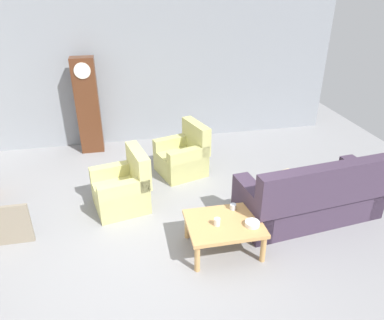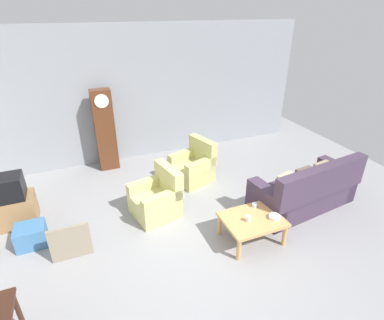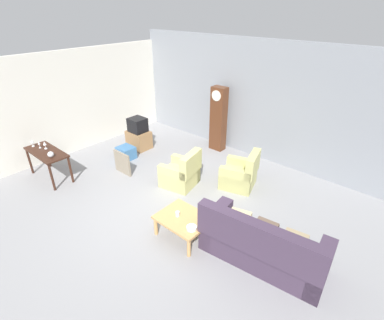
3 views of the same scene
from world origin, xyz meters
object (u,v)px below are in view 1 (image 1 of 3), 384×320
Objects in this scene: coffee_table_wood at (224,226)px; grandfather_clock at (88,106)px; cup_white_porcelain at (217,222)px; framed_picture_leaning at (7,225)px; cup_blue_rimmed at (233,207)px; bowl_white_stacked at (252,224)px; armchair_olive_near at (123,189)px; armchair_olive_far at (183,157)px; couch_floral at (311,198)px.

coffee_table_wood is 3.97m from grandfather_clock.
cup_white_porcelain reaches higher than coffee_table_wood.
framed_picture_leaning is 3.02m from cup_blue_rimmed.
bowl_white_stacked is at bearing -22.93° from coffee_table_wood.
armchair_olive_near is at bearing 21.22° from framed_picture_leaning.
grandfather_clock reaches higher than bowl_white_stacked.
armchair_olive_near reaches higher than coffee_table_wood.
armchair_olive_far is 3.04m from framed_picture_leaning.
couch_floral is 11.66× the size of bowl_white_stacked.
cup_white_porcelain is (1.69, -3.53, -0.47)m from grandfather_clock.
grandfather_clock is 4.23m from bowl_white_stacked.
couch_floral is at bearing 15.92° from cup_white_porcelain.
armchair_olive_near is at bearing -140.85° from armchair_olive_far.
armchair_olive_far is 1.63× the size of framed_picture_leaning.
couch_floral is 1.15× the size of grandfather_clock.
armchair_olive_far is at bearing 29.54° from framed_picture_leaning.
armchair_olive_near is at bearing 130.82° from cup_white_porcelain.
cup_blue_rimmed is 0.45× the size of bowl_white_stacked.
coffee_table_wood is at bearing -127.82° from cup_blue_rimmed.
grandfather_clock reaches higher than cup_blue_rimmed.
cup_white_porcelain is (0.03, -2.22, 0.18)m from armchair_olive_far.
cup_white_porcelain is 0.42m from cup_blue_rimmed.
grandfather_clock is 3.83m from cup_blue_rimmed.
bowl_white_stacked is at bearing -14.75° from framed_picture_leaning.
cup_white_porcelain is (-0.11, -0.04, 0.11)m from coffee_table_wood.
framed_picture_leaning is at bearing 176.15° from couch_floral.
coffee_table_wood is 5.12× the size of bowl_white_stacked.
grandfather_clock reaches higher than cup_white_porcelain.
armchair_olive_near is 1.79m from coffee_table_wood.
couch_floral reaches higher than coffee_table_wood.
bowl_white_stacked is (-1.11, -0.54, 0.11)m from couch_floral.
bowl_white_stacked is at bearing -154.23° from couch_floral.
grandfather_clock is at bearing 104.08° from armchair_olive_near.
grandfather_clock reaches higher than armchair_olive_near.
armchair_olive_near is 2.37m from grandfather_clock.
armchair_olive_far is at bearing 99.85° from cup_blue_rimmed.
cup_blue_rimmed is (2.00, -3.23, -0.49)m from grandfather_clock.
grandfather_clock is at bearing 117.34° from coffee_table_wood.
armchair_olive_far is 0.51× the size of grandfather_clock.
framed_picture_leaning is at bearing 171.79° from cup_blue_rimmed.
framed_picture_leaning is at bearing 166.25° from coffee_table_wood.
armchair_olive_far is at bearing 93.67° from coffee_table_wood.
couch_floral reaches higher than armchair_olive_far.
grandfather_clock is (-0.55, 2.21, 0.65)m from armchair_olive_near.
couch_floral is at bearing 15.47° from coffee_table_wood.
cup_white_porcelain is 1.19× the size of cup_blue_rimmed.
bowl_white_stacked is (2.13, -3.62, -0.50)m from grandfather_clock.
framed_picture_leaning is (-0.98, -2.80, -0.66)m from grandfather_clock.
grandfather_clock is at bearing 70.68° from framed_picture_leaning.
armchair_olive_far is 2.23m from cup_white_porcelain.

